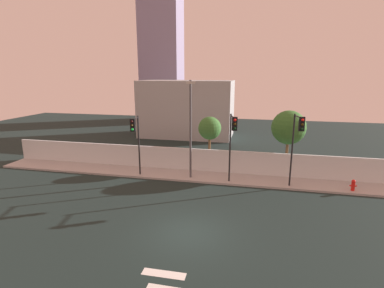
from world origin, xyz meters
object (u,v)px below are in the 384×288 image
roadside_tree_leftmost (210,129)px  traffic_light_right (136,134)px  traffic_light_center (297,136)px  roadside_tree_midleft (289,128)px  fire_hydrant (353,185)px  traffic_light_left (232,135)px  street_lamp_curbside (191,123)px

roadside_tree_leftmost → traffic_light_right: bearing=-139.2°
traffic_light_center → roadside_tree_midleft: size_ratio=1.00×
roadside_tree_leftmost → fire_hydrant: bearing=-18.3°
traffic_light_left → street_lamp_curbside: size_ratio=0.68×
fire_hydrant → roadside_tree_midleft: roadside_tree_midleft is taller
traffic_light_right → fire_hydrant: size_ratio=5.97×
traffic_light_right → traffic_light_left: bearing=0.1°
traffic_light_center → traffic_light_left: bearing=-179.5°
street_lamp_curbside → traffic_light_right: bearing=-168.6°
traffic_light_right → fire_hydrant: traffic_light_right is taller
street_lamp_curbside → traffic_light_center: bearing=-5.9°
traffic_light_right → fire_hydrant: (15.23, 0.76, -2.97)m
traffic_light_right → street_lamp_curbside: bearing=11.4°
traffic_light_left → traffic_light_right: (-7.07, -0.01, -0.24)m
traffic_light_center → traffic_light_right: size_ratio=1.10×
traffic_light_center → roadside_tree_leftmost: bearing=147.2°
traffic_light_center → traffic_light_right: traffic_light_center is taller
street_lamp_curbside → roadside_tree_midleft: size_ratio=1.43×
traffic_light_left → traffic_light_center: bearing=0.5°
traffic_light_left → roadside_tree_midleft: (4.07, 4.18, -0.07)m
fire_hydrant → roadside_tree_leftmost: (-10.38, 3.43, 2.82)m
roadside_tree_leftmost → traffic_light_center: bearing=-32.8°
roadside_tree_midleft → traffic_light_right: bearing=-159.4°
traffic_light_center → roadside_tree_leftmost: size_ratio=1.16×
street_lamp_curbside → roadside_tree_midleft: (7.18, 3.38, -0.67)m
fire_hydrant → roadside_tree_leftmost: 11.29m
street_lamp_curbside → fire_hydrant: 11.89m
traffic_light_right → fire_hydrant: bearing=2.8°
traffic_light_right → street_lamp_curbside: 4.13m
traffic_light_left → roadside_tree_leftmost: size_ratio=1.13×
fire_hydrant → roadside_tree_leftmost: size_ratio=0.18×
traffic_light_center → street_lamp_curbside: 7.36m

